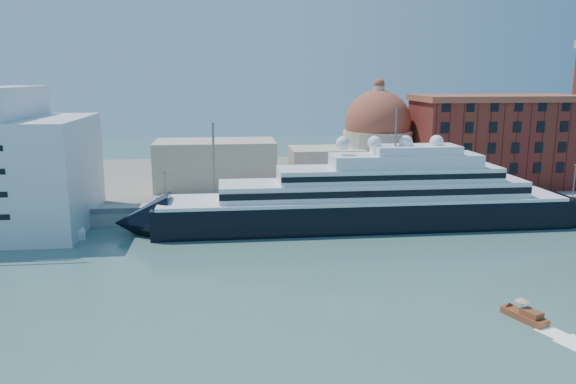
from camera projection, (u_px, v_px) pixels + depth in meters
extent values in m
plane|color=#345957|center=(338.00, 266.00, 90.03)|extent=(400.00, 400.00, 0.00)
cube|color=gray|center=(307.00, 210.00, 122.85)|extent=(180.00, 10.00, 2.50)
cube|color=slate|center=(286.00, 178.00, 162.78)|extent=(260.00, 72.00, 2.00)
cube|color=slate|center=(310.00, 206.00, 118.10)|extent=(180.00, 0.10, 1.20)
cube|color=black|center=(362.00, 216.00, 113.01)|extent=(82.37, 12.67, 6.86)
cone|color=black|center=(143.00, 222.00, 108.15)|extent=(10.56, 12.67, 12.67)
cube|color=black|center=(554.00, 211.00, 117.67)|extent=(6.34, 11.62, 6.34)
cube|color=white|center=(363.00, 198.00, 112.26)|extent=(80.25, 12.88, 0.63)
cube|color=white|center=(373.00, 188.00, 112.11)|extent=(61.25, 10.56, 3.17)
cube|color=black|center=(380.00, 194.00, 106.97)|extent=(61.25, 0.15, 1.27)
cube|color=white|center=(389.00, 174.00, 111.86)|extent=(44.35, 9.50, 2.75)
cube|color=white|center=(405.00, 160.00, 111.68)|extent=(29.57, 8.45, 2.53)
cube|color=white|center=(416.00, 150.00, 111.49)|extent=(16.90, 7.39, 1.69)
cylinder|color=slate|center=(396.00, 127.00, 110.12)|extent=(0.32, 0.32, 7.39)
sphere|color=white|center=(343.00, 143.00, 109.53)|extent=(2.75, 2.75, 2.75)
sphere|color=white|center=(375.00, 143.00, 110.24)|extent=(2.75, 2.75, 2.75)
sphere|color=white|center=(406.00, 142.00, 110.95)|extent=(2.75, 2.75, 2.75)
sphere|color=white|center=(437.00, 142.00, 111.66)|extent=(2.75, 2.75, 2.75)
cube|color=white|center=(46.00, 238.00, 103.69)|extent=(14.40, 8.34, 1.82)
cube|color=white|center=(58.00, 229.00, 104.28)|extent=(5.19, 4.05, 1.37)
cube|color=brown|center=(524.00, 317.00, 70.31)|extent=(3.96, 6.30, 1.00)
cube|color=brown|center=(532.00, 314.00, 69.27)|extent=(2.37, 2.89, 0.80)
cylinder|color=slate|center=(522.00, 306.00, 70.49)|extent=(0.06, 0.06, 1.59)
cone|color=red|center=(523.00, 300.00, 70.31)|extent=(1.79, 1.79, 0.40)
cube|color=maroon|center=(497.00, 143.00, 143.81)|extent=(42.00, 18.00, 22.00)
cube|color=#964631|center=(501.00, 98.00, 141.48)|extent=(43.00, 19.00, 1.50)
cylinder|color=beige|center=(377.00, 158.00, 147.09)|extent=(18.00, 18.00, 14.00)
sphere|color=#964631|center=(378.00, 123.00, 145.27)|extent=(17.00, 17.00, 17.00)
cylinder|color=beige|center=(379.00, 92.00, 143.64)|extent=(3.00, 3.00, 3.00)
cube|color=beige|center=(325.00, 167.00, 143.98)|extent=(18.00, 14.00, 10.00)
cube|color=beige|center=(216.00, 164.00, 142.58)|extent=(30.00, 16.00, 12.00)
cylinder|color=slate|center=(13.00, 196.00, 112.13)|extent=(0.24, 0.24, 8.00)
cube|color=slate|center=(11.00, 176.00, 111.30)|extent=(0.80, 0.30, 0.25)
cylinder|color=slate|center=(166.00, 192.00, 115.50)|extent=(0.24, 0.24, 8.00)
cube|color=slate|center=(165.00, 173.00, 114.67)|extent=(0.80, 0.30, 0.25)
cylinder|color=slate|center=(309.00, 189.00, 118.87)|extent=(0.24, 0.24, 8.00)
cube|color=slate|center=(310.00, 170.00, 118.04)|extent=(0.80, 0.30, 0.25)
cylinder|color=slate|center=(445.00, 186.00, 122.24)|extent=(0.24, 0.24, 8.00)
cube|color=slate|center=(446.00, 167.00, 121.40)|extent=(0.80, 0.30, 0.25)
cylinder|color=slate|center=(574.00, 183.00, 125.60)|extent=(0.24, 0.24, 8.00)
cube|color=slate|center=(576.00, 165.00, 124.77)|extent=(0.80, 0.30, 0.25)
cylinder|color=slate|center=(214.00, 166.00, 117.55)|extent=(0.50, 0.50, 18.00)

